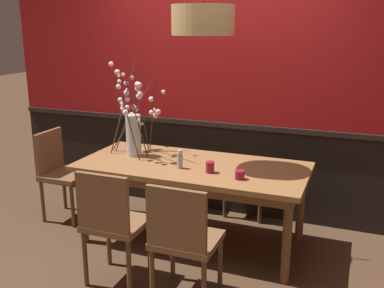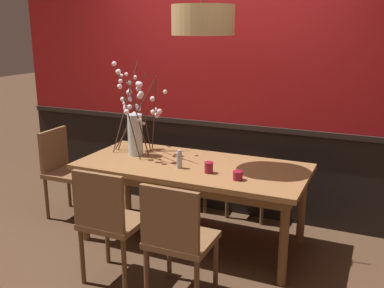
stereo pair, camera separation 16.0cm
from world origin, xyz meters
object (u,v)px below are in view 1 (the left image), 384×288
(chair_head_west_end, at_px, (60,169))
(chair_near_side_left, at_px, (112,220))
(candle_holder_nearer_edge, at_px, (210,167))
(condiment_bottle, at_px, (180,160))
(pendant_lamp, at_px, (203,20))
(chair_far_side_right, at_px, (250,161))
(chair_near_side_right, at_px, (183,236))
(chair_far_side_left, at_px, (192,158))
(candle_holder_nearer_center, at_px, (240,175))
(vase_with_blossoms, at_px, (134,127))
(dining_table, at_px, (192,173))

(chair_head_west_end, xyz_separation_m, chair_near_side_left, (1.13, -0.88, 0.02))
(candle_holder_nearer_edge, distance_m, condiment_bottle, 0.28)
(pendant_lamp, bearing_deg, chair_head_west_end, -179.46)
(chair_far_side_right, xyz_separation_m, chair_near_side_left, (-0.61, -1.70, -0.03))
(chair_near_side_right, height_order, candle_holder_nearer_edge, chair_near_side_right)
(chair_far_side_left, xyz_separation_m, candle_holder_nearer_edge, (0.55, -1.00, 0.27))
(chair_far_side_right, height_order, chair_near_side_left, chair_far_side_right)
(chair_far_side_right, xyz_separation_m, pendant_lamp, (-0.23, -0.81, 1.39))
(candle_holder_nearer_center, distance_m, condiment_bottle, 0.55)
(chair_far_side_left, bearing_deg, condiment_bottle, -74.48)
(chair_near_side_right, distance_m, candle_holder_nearer_edge, 0.77)
(chair_near_side_right, xyz_separation_m, vase_with_blossoms, (-0.88, 0.94, 0.49))
(chair_far_side_left, height_order, chair_head_west_end, chair_far_side_left)
(chair_far_side_left, distance_m, condiment_bottle, 1.07)
(vase_with_blossoms, relative_size, condiment_bottle, 5.38)
(condiment_bottle, relative_size, pendant_lamp, 0.16)
(chair_far_side_left, relative_size, condiment_bottle, 5.68)
(chair_head_west_end, relative_size, vase_with_blossoms, 1.05)
(dining_table, distance_m, chair_near_side_right, 0.93)
(chair_head_west_end, relative_size, pendant_lamp, 0.89)
(candle_holder_nearer_edge, bearing_deg, candle_holder_nearer_center, -13.58)
(chair_head_west_end, height_order, chair_near_side_left, chair_near_side_left)
(chair_near_side_right, xyz_separation_m, chair_far_side_right, (0.03, 1.71, 0.04))
(candle_holder_nearer_edge, bearing_deg, dining_table, 144.70)
(chair_head_west_end, height_order, pendant_lamp, pendant_lamp)
(chair_near_side_left, bearing_deg, chair_head_west_end, 142.21)
(dining_table, bearing_deg, condiment_bottle, -111.66)
(chair_head_west_end, bearing_deg, chair_near_side_left, -37.79)
(chair_near_side_left, xyz_separation_m, candle_holder_nearer_edge, (0.51, 0.70, 0.26))
(vase_with_blossoms, relative_size, candle_holder_nearer_center, 10.35)
(chair_far_side_left, distance_m, candle_holder_nearer_edge, 1.17)
(dining_table, bearing_deg, vase_with_blossoms, 173.25)
(chair_far_side_left, bearing_deg, dining_table, -68.76)
(dining_table, xyz_separation_m, pendant_lamp, (0.08, 0.03, 1.29))
(dining_table, xyz_separation_m, chair_far_side_right, (0.31, 0.84, -0.10))
(chair_near_side_left, distance_m, vase_with_blossoms, 1.09)
(candle_holder_nearer_edge, height_order, pendant_lamp, pendant_lamp)
(dining_table, relative_size, pendant_lamp, 1.97)
(chair_near_side_left, distance_m, condiment_bottle, 0.81)
(pendant_lamp, bearing_deg, chair_near_side_left, -112.94)
(chair_near_side_right, bearing_deg, vase_with_blossoms, 133.02)
(chair_near_side_right, relative_size, chair_near_side_left, 0.98)
(dining_table, relative_size, chair_far_side_right, 2.01)
(candle_holder_nearer_edge, relative_size, pendant_lamp, 0.09)
(chair_far_side_left, bearing_deg, candle_holder_nearer_edge, -61.32)
(chair_near_side_left, bearing_deg, condiment_bottle, 71.59)
(chair_far_side_left, distance_m, pendant_lamp, 1.70)
(chair_far_side_right, relative_size, chair_far_side_left, 1.10)
(chair_far_side_right, height_order, pendant_lamp, pendant_lamp)
(candle_holder_nearer_edge, distance_m, pendant_lamp, 1.18)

